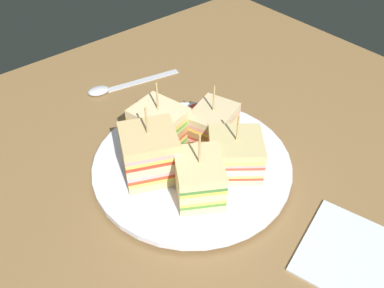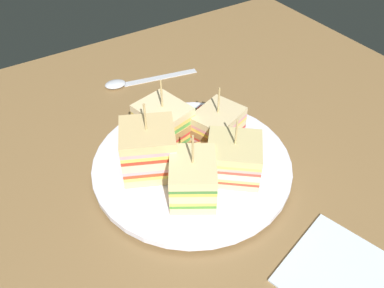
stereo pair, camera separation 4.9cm
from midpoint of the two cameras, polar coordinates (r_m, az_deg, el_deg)
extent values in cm
cube|color=olive|center=(52.62, -2.66, -4.46)|extent=(92.42, 78.53, 1.80)
cylinder|color=white|center=(51.73, -2.70, -3.53)|extent=(15.93, 15.93, 0.67)
cylinder|color=white|center=(51.20, -2.73, -2.95)|extent=(25.70, 25.70, 0.82)
cube|color=beige|center=(53.96, 0.36, 1.27)|extent=(7.76, 6.92, 0.97)
cube|color=#9E7242|center=(51.95, -1.37, -0.71)|extent=(1.91, 4.73, 0.97)
cube|color=pink|center=(53.50, 0.37, 1.84)|extent=(7.76, 6.92, 0.44)
cube|color=red|center=(53.22, 0.37, 2.20)|extent=(7.76, 6.92, 0.44)
cube|color=beige|center=(52.77, 0.37, 2.78)|extent=(7.76, 6.92, 0.97)
cube|color=#9E7242|center=(50.71, -1.40, 0.82)|extent=(1.91, 4.73, 0.97)
cube|color=#F3CE4E|center=(52.32, 0.37, 3.38)|extent=(7.76, 6.92, 0.44)
cube|color=pink|center=(52.05, 0.38, 3.75)|extent=(7.76, 6.92, 0.44)
cube|color=beige|center=(51.61, 0.38, 4.36)|extent=(7.76, 6.92, 0.97)
cylinder|color=tan|center=(50.19, 0.39, 6.50)|extent=(0.24, 0.24, 3.77)
cube|color=#E8C38A|center=(53.40, -7.22, 0.36)|extent=(6.74, 7.50, 1.00)
cube|color=#9E7242|center=(51.76, -4.63, -1.04)|extent=(5.23, 1.46, 1.00)
cube|color=#54A041|center=(52.88, -7.29, 0.99)|extent=(6.74, 7.50, 0.56)
cube|color=#ECCA56|center=(52.52, -7.34, 1.45)|extent=(6.74, 7.50, 0.56)
cube|color=#DB3D37|center=(52.16, -7.39, 1.91)|extent=(6.74, 7.50, 0.56)
cube|color=beige|center=(51.66, -7.47, 2.57)|extent=(6.74, 7.50, 1.00)
cube|color=#B2844C|center=(49.96, -4.80, 1.20)|extent=(5.23, 1.46, 1.00)
cube|color=#58AB4A|center=(51.17, -7.54, 3.24)|extent=(6.74, 7.50, 0.56)
cube|color=#F3CE5C|center=(50.82, -7.60, 3.73)|extent=(6.74, 7.50, 0.56)
cube|color=beige|center=(50.34, -7.68, 4.43)|extent=(6.74, 7.50, 1.00)
cylinder|color=tan|center=(48.88, -7.94, 6.71)|extent=(0.24, 0.24, 3.93)
cube|color=#DEBA7B|center=(49.57, -8.72, -3.81)|extent=(8.40, 8.24, 1.14)
cube|color=#B2844C|center=(49.78, -5.14, -3.15)|extent=(2.75, 5.53, 1.14)
cube|color=#EEC753|center=(48.98, -8.81, -3.13)|extent=(8.40, 8.24, 0.52)
cube|color=#C93F20|center=(48.62, -8.88, -2.71)|extent=(8.40, 8.24, 0.52)
cube|color=pink|center=(48.26, -8.94, -2.27)|extent=(8.40, 8.24, 0.52)
cube|color=beige|center=(47.69, -9.05, -1.56)|extent=(8.40, 8.24, 1.14)
cube|color=#9E7242|center=(47.90, -5.34, -0.89)|extent=(2.75, 5.53, 1.14)
cube|color=red|center=(47.13, -9.15, -0.84)|extent=(8.40, 8.24, 0.52)
cube|color=#F2D156|center=(46.78, -9.22, -0.38)|extent=(8.40, 8.24, 0.52)
cube|color=pink|center=(46.43, -9.29, 0.09)|extent=(8.40, 8.24, 0.52)
cube|color=#DBBC7C|center=(45.89, -9.40, 0.86)|extent=(8.40, 8.24, 1.14)
cylinder|color=tan|center=(44.36, -9.74, 3.18)|extent=(0.24, 0.24, 3.65)
cube|color=#D1BE88|center=(46.79, -2.00, -6.81)|extent=(7.85, 8.23, 1.12)
cube|color=#B2844C|center=(48.90, -2.44, -4.05)|extent=(4.51, 2.93, 1.12)
cube|color=#4C8E30|center=(46.20, -2.02, -6.17)|extent=(7.85, 8.23, 0.46)
cube|color=#EDD950|center=(45.85, -2.03, -5.79)|extent=(7.85, 8.23, 0.46)
cube|color=beige|center=(45.27, -2.06, -5.13)|extent=(7.85, 8.23, 1.12)
cube|color=#9E7242|center=(47.45, -2.51, -2.35)|extent=(4.51, 2.93, 1.12)
cube|color=#F6D24B|center=(44.69, -2.08, -4.44)|extent=(7.85, 8.23, 0.46)
cube|color=#448238|center=(44.35, -2.10, -4.03)|extent=(7.85, 8.23, 0.46)
cube|color=beige|center=(43.79, -2.12, -3.32)|extent=(7.85, 8.23, 1.12)
cylinder|color=tan|center=(42.02, -2.21, -0.91)|extent=(0.24, 0.24, 3.94)
cube|color=#D4B48A|center=(49.67, 3.31, -3.31)|extent=(8.79, 8.73, 0.94)
cube|color=#B2844C|center=(49.55, -0.33, -3.37)|extent=(3.92, 4.74, 0.94)
cube|color=red|center=(49.19, 3.34, -2.76)|extent=(8.79, 8.73, 0.42)
cube|color=#F4CF63|center=(48.90, 3.36, -2.42)|extent=(8.79, 8.73, 0.42)
cube|color=beige|center=(48.43, 3.39, -1.85)|extent=(8.79, 8.73, 0.94)
cube|color=#B2844C|center=(48.30, -0.34, -1.90)|extent=(3.92, 4.74, 0.94)
cube|color=#E44837|center=(47.96, 3.42, -1.27)|extent=(8.79, 8.73, 0.42)
cube|color=#E4A197|center=(47.67, 3.44, -0.91)|extent=(8.79, 8.73, 0.42)
cube|color=#EBCF5E|center=(47.39, 3.46, -0.54)|extent=(8.79, 8.73, 0.42)
cube|color=#D4C281|center=(46.93, 3.50, 0.06)|extent=(8.79, 8.73, 0.94)
cylinder|color=tan|center=(45.46, 3.61, 2.15)|extent=(0.24, 0.24, 3.54)
cylinder|color=#EECB66|center=(52.00, -1.22, -0.88)|extent=(4.51, 4.47, 1.15)
cylinder|color=#DDC062|center=(51.49, -0.38, -0.85)|extent=(4.80, 4.79, 0.68)
cylinder|color=#E6CA7E|center=(49.81, -0.87, -2.22)|extent=(5.56, 5.56, 0.43)
cylinder|color=#E1AF66|center=(49.41, -1.61, -1.08)|extent=(3.72, 3.68, 0.98)
ellipsoid|color=green|center=(56.07, -2.90, 3.33)|extent=(3.76, 2.73, 1.39)
ellipsoid|color=#54B23E|center=(57.72, -3.92, 4.29)|extent=(3.25, 4.21, 1.10)
ellipsoid|color=#3A8337|center=(57.80, -2.58, 4.46)|extent=(4.79, 3.92, 1.00)
cylinder|color=red|center=(57.70, -1.28, 4.64)|extent=(3.75, 3.76, 0.80)
cube|color=silver|center=(69.00, -9.11, 9.04)|extent=(12.94, 3.88, 0.25)
ellipsoid|color=silver|center=(67.24, -15.44, 7.36)|extent=(3.95, 3.19, 1.00)
cube|color=silver|center=(46.18, 21.47, -15.86)|extent=(14.55, 16.45, 0.50)
camera|label=1|loc=(0.02, -92.87, -2.61)|focal=36.84mm
camera|label=2|loc=(0.02, 87.13, 2.61)|focal=36.84mm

